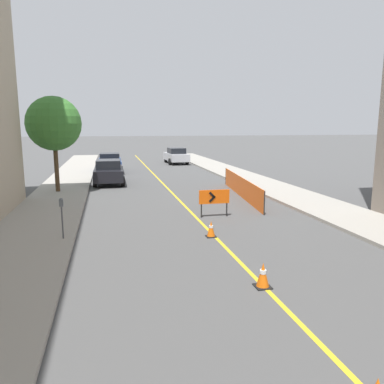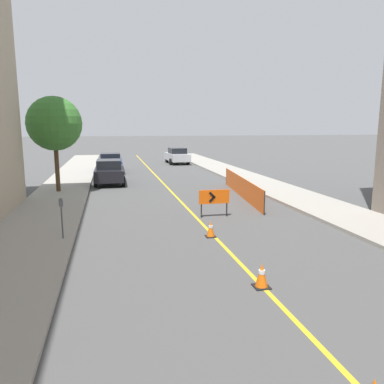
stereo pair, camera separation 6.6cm
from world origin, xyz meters
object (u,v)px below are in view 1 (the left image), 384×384
arrow_barricade_primary (214,198)px  parked_car_curb_far (176,156)px  parked_car_curb_mid (110,163)px  traffic_cone_fourth (263,275)px  parking_meter_near_curb (62,210)px  street_tree_left_near (54,124)px  parked_car_curb_near (109,172)px  traffic_cone_fifth (211,229)px

arrow_barricade_primary → parked_car_curb_far: bearing=84.2°
parked_car_curb_mid → traffic_cone_fourth: bearing=-81.3°
parked_car_curb_far → parking_meter_near_curb: (-8.27, -24.75, 0.28)m
parking_meter_near_curb → street_tree_left_near: 9.95m
parked_car_curb_near → parked_car_curb_mid: bearing=89.4°
arrow_barricade_primary → parked_car_curb_near: size_ratio=0.30×
traffic_cone_fourth → traffic_cone_fifth: traffic_cone_fourth is taller
parked_car_curb_mid → parking_meter_near_curb: bearing=-94.4°
arrow_barricade_primary → parked_car_curb_mid: size_ratio=0.30×
parked_car_curb_near → traffic_cone_fourth: bearing=-78.1°
parked_car_curb_near → street_tree_left_near: bearing=-131.6°
traffic_cone_fourth → parked_car_curb_far: (3.29, 29.41, 0.50)m
traffic_cone_fifth → parking_meter_near_curb: 4.97m
parked_car_curb_mid → parked_car_curb_far: size_ratio=0.98×
traffic_cone_fourth → street_tree_left_near: street_tree_left_near is taller
parked_car_curb_mid → parked_car_curb_far: bearing=42.8°
parked_car_curb_far → traffic_cone_fourth: bearing=-99.4°
street_tree_left_near → parked_car_curb_far: bearing=58.0°
traffic_cone_fourth → traffic_cone_fifth: 4.20m
arrow_barricade_primary → parking_meter_near_curb: (-5.78, -2.26, 0.26)m
arrow_barricade_primary → parked_car_curb_far: (2.49, 22.49, -0.02)m
parked_car_curb_near → parked_car_curb_far: same height
traffic_cone_fourth → arrow_barricade_primary: 6.99m
arrow_barricade_primary → parking_meter_near_curb: bearing=-158.1°
traffic_cone_fourth → traffic_cone_fifth: size_ratio=1.06×
parked_car_curb_mid → parked_car_curb_far: 8.89m
arrow_barricade_primary → street_tree_left_near: (-7.06, 7.21, 3.06)m
parked_car_curb_far → parking_meter_near_curb: size_ratio=3.26×
arrow_barricade_primary → parked_car_curb_mid: (-4.10, 16.53, -0.02)m
traffic_cone_fifth → parked_car_curb_far: size_ratio=0.13×
traffic_cone_fifth → arrow_barricade_primary: (0.89, 2.73, 0.54)m
parked_car_curb_near → parked_car_curb_mid: size_ratio=1.00×
traffic_cone_fourth → street_tree_left_near: 15.87m
parked_car_curb_mid → parked_car_curb_far: same height
traffic_cone_fourth → parking_meter_near_curb: parking_meter_near_curb is taller
traffic_cone_fifth → parking_meter_near_curb: size_ratio=0.42×
parked_car_curb_far → street_tree_left_near: size_ratio=0.84×
parked_car_curb_far → street_tree_left_near: (-9.56, -15.28, 3.07)m
parked_car_curb_mid → street_tree_left_near: size_ratio=0.83×
parked_car_curb_near → parked_car_curb_far: size_ratio=0.98×
traffic_cone_fourth → parked_car_curb_far: parked_car_curb_far is taller
parked_car_curb_near → traffic_cone_fifth: bearing=-75.0°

